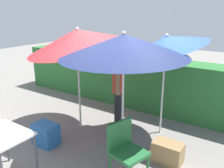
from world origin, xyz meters
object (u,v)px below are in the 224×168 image
object	(u,v)px
umbrella_yellow	(77,39)
person_vendor	(118,85)
umbrella_orange	(166,43)
folding_table	(2,139)
umbrella_rainbow	(124,46)
chair_plastic	(125,148)
cooler_box	(46,134)
crate_cardboard	(168,152)

from	to	relation	value
umbrella_yellow	person_vendor	distance (m)	1.21
umbrella_orange	folding_table	world-z (taller)	umbrella_orange
umbrella_rainbow	person_vendor	world-z (taller)	umbrella_rainbow
umbrella_yellow	chair_plastic	world-z (taller)	umbrella_yellow
cooler_box	umbrella_yellow	bearing A→B (deg)	83.19
umbrella_rainbow	crate_cardboard	xyz separation A→B (m)	(0.78, 0.13, -1.68)
umbrella_yellow	folding_table	xyz separation A→B (m)	(0.14, -1.82, -1.22)
person_vendor	crate_cardboard	size ratio (longest dim) A/B	3.93
crate_cardboard	folding_table	size ratio (longest dim) A/B	0.60
crate_cardboard	umbrella_orange	bearing A→B (deg)	119.48
crate_cardboard	umbrella_rainbow	bearing A→B (deg)	-170.17
cooler_box	umbrella_orange	bearing A→B (deg)	44.51
chair_plastic	cooler_box	xyz separation A→B (m)	(-1.70, 0.00, -0.31)
person_vendor	chair_plastic	size ratio (longest dim) A/B	2.11
chair_plastic	cooler_box	distance (m)	1.73
person_vendor	folding_table	xyz separation A→B (m)	(-0.50, -2.26, -0.29)
umbrella_rainbow	cooler_box	bearing A→B (deg)	-155.15
umbrella_orange	chair_plastic	xyz separation A→B (m)	(0.11, -1.57, -1.30)
crate_cardboard	person_vendor	bearing A→B (deg)	156.73
umbrella_yellow	crate_cardboard	bearing A→B (deg)	-3.72
umbrella_orange	umbrella_yellow	bearing A→B (deg)	-154.60
umbrella_yellow	person_vendor	size ratio (longest dim) A/B	1.20
umbrella_orange	chair_plastic	distance (m)	2.04
umbrella_rainbow	umbrella_yellow	size ratio (longest dim) A/B	0.92
crate_cardboard	umbrella_yellow	bearing A→B (deg)	176.28
folding_table	chair_plastic	bearing A→B (deg)	33.34
umbrella_rainbow	chair_plastic	xyz separation A→B (m)	(0.41, -0.60, -1.35)
umbrella_rainbow	chair_plastic	distance (m)	1.53
umbrella_yellow	crate_cardboard	size ratio (longest dim) A/B	4.73
chair_plastic	umbrella_rainbow	bearing A→B (deg)	124.62
umbrella_orange	chair_plastic	world-z (taller)	umbrella_orange
umbrella_yellow	crate_cardboard	distance (m)	2.59
person_vendor	chair_plastic	distance (m)	1.67
person_vendor	crate_cardboard	bearing A→B (deg)	-23.27
umbrella_yellow	folding_table	size ratio (longest dim) A/B	2.83
umbrella_orange	folding_table	distance (m)	3.09
cooler_box	folding_table	bearing A→B (deg)	-75.59
chair_plastic	crate_cardboard	xyz separation A→B (m)	(0.36, 0.73, -0.34)
umbrella_rainbow	umbrella_yellow	xyz separation A→B (m)	(-1.18, 0.26, 0.01)
folding_table	crate_cardboard	bearing A→B (deg)	42.92
umbrella_yellow	crate_cardboard	world-z (taller)	umbrella_yellow
umbrella_orange	umbrella_yellow	size ratio (longest dim) A/B	0.99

